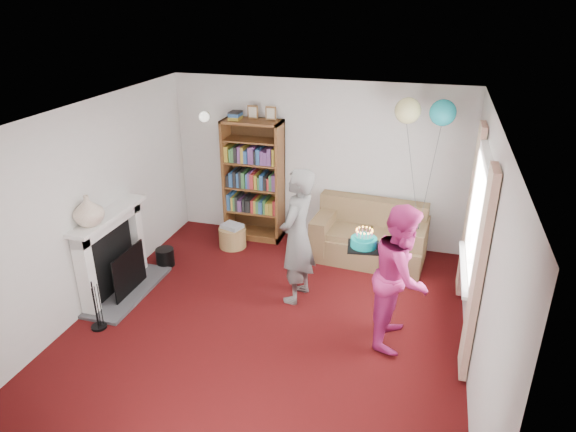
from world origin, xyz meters
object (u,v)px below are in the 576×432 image
(bookcase, at_px, (254,181))
(birthday_cake, at_px, (364,242))
(person_magenta, at_px, (401,276))
(sofa, at_px, (370,237))
(person_striped, at_px, (297,236))

(bookcase, bearing_deg, birthday_cake, -45.29)
(person_magenta, xyz_separation_m, birthday_cake, (-0.44, 0.10, 0.29))
(bookcase, distance_m, sofa, 1.98)
(birthday_cake, bearing_deg, person_magenta, -13.23)
(bookcase, distance_m, person_magenta, 3.22)
(bookcase, relative_size, birthday_cake, 6.08)
(sofa, relative_size, person_magenta, 0.97)
(person_magenta, bearing_deg, birthday_cake, 81.17)
(person_striped, xyz_separation_m, person_magenta, (1.30, -0.51, -0.06))
(sofa, height_order, person_magenta, person_magenta)
(sofa, height_order, birthday_cake, birthday_cake)
(sofa, xyz_separation_m, birthday_cake, (0.12, -1.77, 0.79))
(person_striped, height_order, birthday_cake, person_striped)
(person_striped, bearing_deg, person_magenta, 78.04)
(person_striped, bearing_deg, sofa, 160.69)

